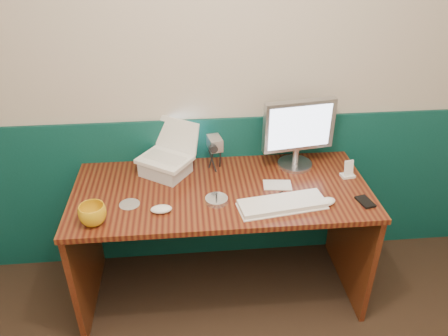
{
  "coord_description": "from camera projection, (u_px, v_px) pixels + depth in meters",
  "views": [
    {
      "loc": [
        -0.23,
        -0.57,
        2.05
      ],
      "look_at": [
        -0.06,
        1.23,
        0.97
      ],
      "focal_mm": 35.0,
      "sensor_mm": 36.0,
      "label": 1
    }
  ],
  "objects": [
    {
      "name": "pda",
      "position": [
        365.0,
        202.0,
        2.24
      ],
      "size": [
        0.08,
        0.12,
        0.01
      ],
      "primitive_type": "cube",
      "rotation": [
        0.0,
        0.0,
        0.23
      ],
      "color": "black",
      "rests_on": "desk"
    },
    {
      "name": "pen",
      "position": [
        275.0,
        196.0,
        2.28
      ],
      "size": [
        0.1,
        0.09,
        0.01
      ],
      "primitive_type": "cylinder",
      "rotation": [
        0.0,
        1.57,
        0.72
      ],
      "color": "black",
      "rests_on": "desk"
    },
    {
      "name": "keyboard",
      "position": [
        282.0,
        204.0,
        2.2
      ],
      "size": [
        0.46,
        0.21,
        0.03
      ],
      "primitive_type": "cube",
      "rotation": [
        0.0,
        0.0,
        0.15
      ],
      "color": "white",
      "rests_on": "desk"
    },
    {
      "name": "laptop",
      "position": [
        164.0,
        143.0,
        2.38
      ],
      "size": [
        0.34,
        0.33,
        0.23
      ],
      "primitive_type": null,
      "rotation": [
        0.0,
        0.0,
        -0.61
      ],
      "color": "white",
      "rests_on": "laptop_riser"
    },
    {
      "name": "laptop_riser",
      "position": [
        165.0,
        167.0,
        2.46
      ],
      "size": [
        0.31,
        0.3,
        0.08
      ],
      "primitive_type": "cube",
      "rotation": [
        0.0,
        0.0,
        -0.61
      ],
      "color": "silver",
      "rests_on": "desk"
    },
    {
      "name": "mug",
      "position": [
        93.0,
        215.0,
        2.07
      ],
      "size": [
        0.15,
        0.15,
        0.1
      ],
      "primitive_type": "imported",
      "rotation": [
        0.0,
        0.0,
        -0.15
      ],
      "color": "gold",
      "rests_on": "desk"
    },
    {
      "name": "camcorder",
      "position": [
        215.0,
        154.0,
        2.48
      ],
      "size": [
        0.11,
        0.14,
        0.2
      ],
      "primitive_type": null,
      "rotation": [
        0.0,
        0.0,
        0.19
      ],
      "color": "#BBBBC0",
      "rests_on": "desk"
    },
    {
      "name": "wainscot",
      "position": [
        225.0,
        190.0,
        2.79
      ],
      "size": [
        3.48,
        0.02,
        1.0
      ],
      "primitive_type": "cube",
      "color": "#083631",
      "rests_on": "ground"
    },
    {
      "name": "monitor",
      "position": [
        298.0,
        134.0,
        2.46
      ],
      "size": [
        0.42,
        0.18,
        0.41
      ],
      "primitive_type": null,
      "rotation": [
        0.0,
        0.0,
        0.15
      ],
      "color": "#AFAFB4",
      "rests_on": "desk"
    },
    {
      "name": "dock",
      "position": [
        348.0,
        175.0,
        2.46
      ],
      "size": [
        0.08,
        0.07,
        0.01
      ],
      "primitive_type": "cube",
      "rotation": [
        0.0,
        0.0,
        0.15
      ],
      "color": "silver",
      "rests_on": "desk"
    },
    {
      "name": "music_player",
      "position": [
        349.0,
        168.0,
        2.43
      ],
      "size": [
        0.05,
        0.03,
        0.09
      ],
      "primitive_type": "cube",
      "rotation": [
        -0.17,
        0.0,
        0.15
      ],
      "color": "white",
      "rests_on": "dock"
    },
    {
      "name": "desk",
      "position": [
        222.0,
        242.0,
        2.54
      ],
      "size": [
        1.6,
        0.7,
        0.75
      ],
      "primitive_type": "cube",
      "color": "#3C100A",
      "rests_on": "ground"
    },
    {
      "name": "papers",
      "position": [
        277.0,
        185.0,
        2.38
      ],
      "size": [
        0.16,
        0.12,
        0.0
      ],
      "primitive_type": "cube",
      "rotation": [
        0.0,
        0.0,
        -0.11
      ],
      "color": "silver",
      "rests_on": "desk"
    },
    {
      "name": "mouse_left",
      "position": [
        161.0,
        209.0,
        2.16
      ],
      "size": [
        0.11,
        0.07,
        0.04
      ],
      "primitive_type": "ellipsoid",
      "rotation": [
        0.0,
        0.0,
        0.03
      ],
      "color": "white",
      "rests_on": "desk"
    },
    {
      "name": "mouse_right",
      "position": [
        326.0,
        202.0,
        2.22
      ],
      "size": [
        0.12,
        0.1,
        0.03
      ],
      "primitive_type": "ellipsoid",
      "rotation": [
        0.0,
        0.0,
        0.37
      ],
      "color": "white",
      "rests_on": "desk"
    },
    {
      "name": "back_wall",
      "position": [
        225.0,
        76.0,
        2.42
      ],
      "size": [
        3.5,
        0.04,
        2.5
      ],
      "primitive_type": "cube",
      "color": "#BDB0A0",
      "rests_on": "ground"
    },
    {
      "name": "cd_spindle",
      "position": [
        216.0,
        200.0,
        2.24
      ],
      "size": [
        0.12,
        0.12,
        0.02
      ],
      "primitive_type": "cylinder",
      "color": "silver",
      "rests_on": "desk"
    },
    {
      "name": "cd_loose_a",
      "position": [
        129.0,
        204.0,
        2.23
      ],
      "size": [
        0.11,
        0.11,
        0.0
      ],
      "primitive_type": "cylinder",
      "color": "silver",
      "rests_on": "desk"
    }
  ]
}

